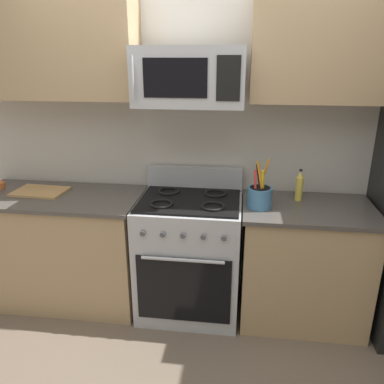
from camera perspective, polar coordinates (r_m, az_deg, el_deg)
The scene contains 11 objects.
ground_plane at distance 2.73m, azimuth -2.53°, elevation -25.15°, with size 16.00×16.00×0.00m, color #6B5B4C.
wall_back at distance 3.08m, azimuth 0.62°, elevation 8.02°, with size 8.00×0.10×2.60m, color beige.
counter_left at distance 3.30m, azimuth -18.64°, elevation -7.86°, with size 1.29×0.65×0.91m.
range_oven at distance 3.00m, azimuth -0.34°, elevation -9.19°, with size 0.76×0.69×1.09m.
counter_right at distance 3.03m, azimuth 16.18°, elevation -10.13°, with size 0.93×0.65×0.91m.
microwave at distance 2.66m, azimuth -0.31°, elevation 16.83°, with size 0.73×0.44×0.39m.
upper_cabinets_left at distance 3.11m, azimuth -20.47°, elevation 19.34°, with size 1.28×0.34×0.70m.
upper_cabinets_right at distance 2.82m, azimuth 18.82°, elevation 19.60°, with size 0.92×0.34×0.70m.
utensil_crock at distance 2.72m, azimuth 10.03°, elevation -0.63°, with size 0.17×0.17×0.34m.
cutting_board at distance 3.23m, azimuth -21.69°, elevation 0.09°, with size 0.39×0.27×0.02m, color tan.
bottle_oil at distance 2.91m, azimuth 15.70°, elevation 0.85°, with size 0.05×0.05×0.24m.
Camera 1 is at (0.36, -1.90, 1.92)m, focal length 35.80 mm.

